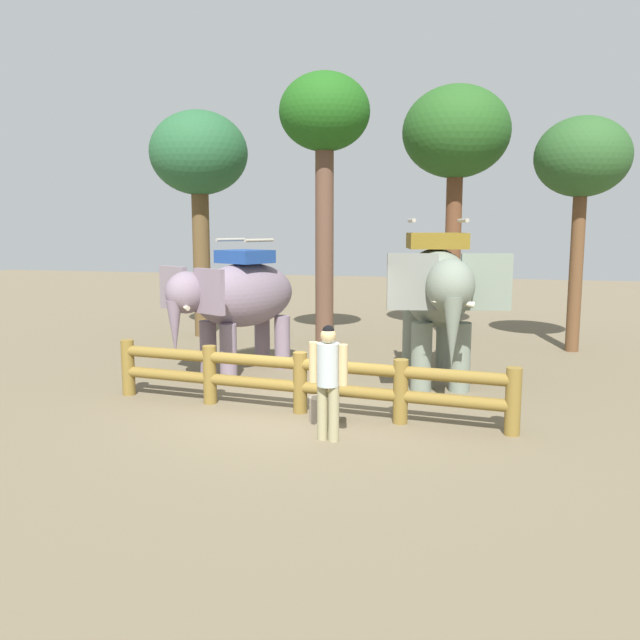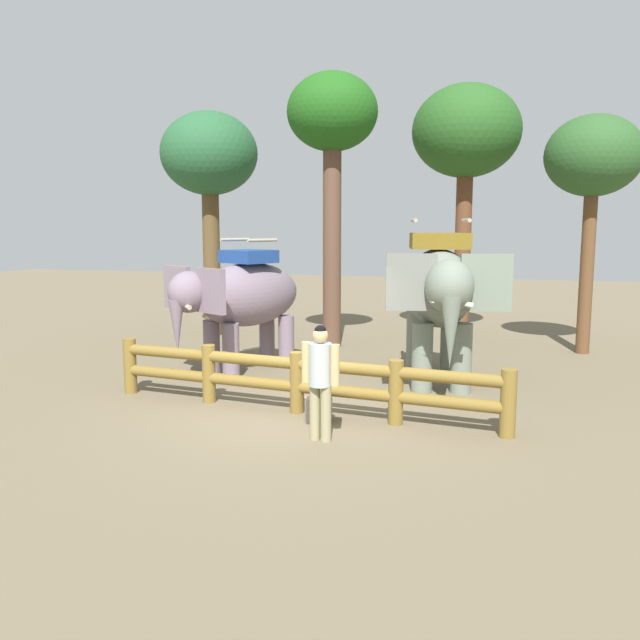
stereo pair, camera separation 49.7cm
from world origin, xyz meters
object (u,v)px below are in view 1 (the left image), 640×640
object	(u,v)px
tree_back_center	(199,159)
elephant_center	(437,292)
log_fence	(300,378)
feed_bucket	(323,409)
tree_far_left	(456,137)
tourist_woman_in_black	(328,374)
tree_deep_back	(582,162)
elephant_near_left	(238,298)
tree_far_right	(325,126)

from	to	relation	value
tree_back_center	elephant_center	bearing A→B (deg)	-31.52
log_fence	feed_bucket	bearing A→B (deg)	-38.52
tree_far_left	tree_back_center	world-z (taller)	tree_far_left
tourist_woman_in_black	feed_bucket	world-z (taller)	tourist_woman_in_black
tree_back_center	tree_deep_back	distance (m)	10.10
tourist_woman_in_black	tree_deep_back	size ratio (longest dim) A/B	0.30
tree_back_center	elephant_near_left	bearing A→B (deg)	-57.84
log_fence	elephant_center	bearing A→B (deg)	52.13
tree_far_right	tree_far_left	bearing A→B (deg)	32.39
elephant_center	tree_far_right	bearing A→B (deg)	132.12
tree_far_left	tree_far_right	distance (m)	3.79
tourist_woman_in_black	tree_back_center	distance (m)	10.76
tree_deep_back	log_fence	bearing A→B (deg)	-127.09
elephant_center	tree_far_left	xyz separation A→B (m)	(0.06, 5.50, 3.69)
elephant_center	tree_far_left	size ratio (longest dim) A/B	0.57
log_fence	tree_far_right	distance (m)	8.06
log_fence	tourist_woman_in_black	world-z (taller)	tourist_woman_in_black
log_fence	tree_back_center	size ratio (longest dim) A/B	1.13
tree_back_center	tree_far_right	distance (m)	3.94
tree_far_left	tree_deep_back	distance (m)	3.44
elephant_center	tree_back_center	world-z (taller)	tree_back_center
feed_bucket	tree_deep_back	bearing A→B (deg)	57.08
tree_deep_back	tree_back_center	bearing A→B (deg)	179.99
elephant_center	feed_bucket	size ratio (longest dim) A/B	8.71
log_fence	feed_bucket	distance (m)	0.76
log_fence	tree_far_right	world-z (taller)	tree_far_right
elephant_near_left	tourist_woman_in_black	distance (m)	4.88
tree_back_center	tree_far_right	world-z (taller)	tree_far_right
elephant_near_left	tree_far_right	bearing A→B (deg)	73.54
elephant_near_left	tourist_woman_in_black	world-z (taller)	elephant_near_left
tree_far_left	tree_deep_back	size ratio (longest dim) A/B	1.19
tree_deep_back	elephant_center	bearing A→B (deg)	-126.59
tree_back_center	tree_deep_back	world-z (taller)	tree_back_center
elephant_center	tree_far_right	size ratio (longest dim) A/B	0.56
tree_far_right	tree_deep_back	distance (m)	6.42
tree_far_left	tree_far_right	size ratio (longest dim) A/B	0.99
tree_far_right	feed_bucket	size ratio (longest dim) A/B	15.45
elephant_center	tree_far_left	distance (m)	6.63
tree_back_center	tree_far_right	bearing A→B (deg)	-11.67
tree_back_center	tree_far_right	xyz separation A→B (m)	(3.80, -0.79, 0.66)
tree_far_left	log_fence	bearing A→B (deg)	-104.80
log_fence	tree_far_left	size ratio (longest dim) A/B	1.03
tourist_woman_in_black	elephant_near_left	bearing A→B (deg)	126.48
tourist_woman_in_black	tree_back_center	bearing A→B (deg)	124.25
tree_far_left	tree_deep_back	xyz separation A→B (m)	(3.09, -1.25, -0.84)
tree_deep_back	elephant_near_left	bearing A→B (deg)	-149.32
log_fence	tree_deep_back	xyz separation A→B (m)	(5.26, 6.96, 4.11)
tree_back_center	tree_far_right	size ratio (longest dim) A/B	0.91
log_fence	tourist_woman_in_black	distance (m)	1.57
elephant_near_left	tree_far_left	distance (m)	8.06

